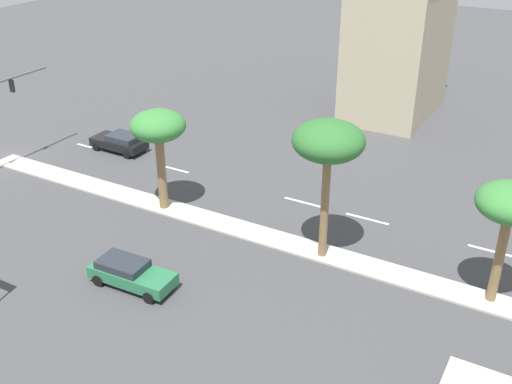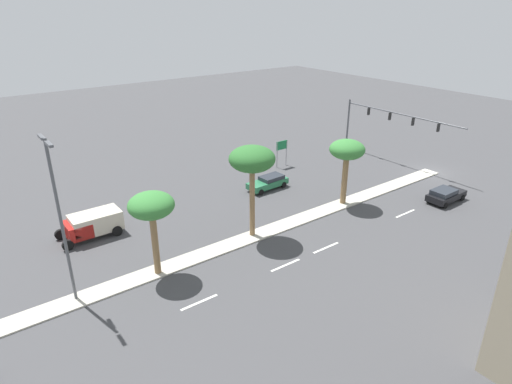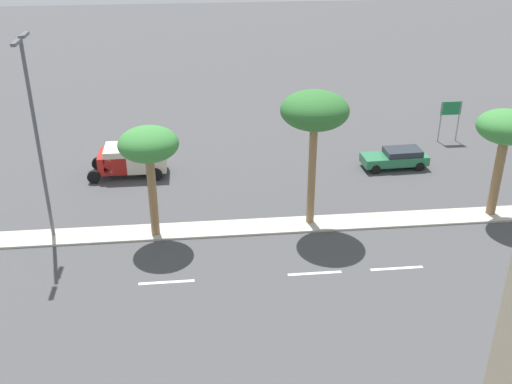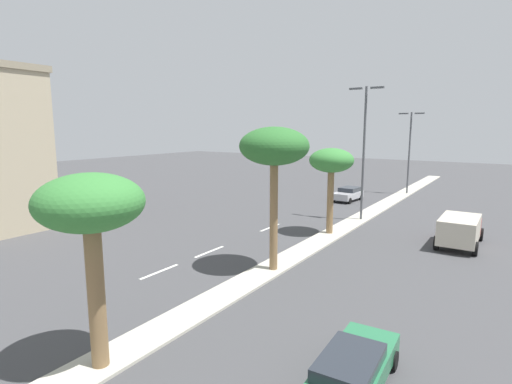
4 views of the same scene
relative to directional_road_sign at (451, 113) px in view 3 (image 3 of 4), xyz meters
name	(u,v)px [view 3 (image 3 of 4)]	position (x,y,z in m)	size (l,w,h in m)	color
ground_plane	(241,228)	(-12.10, 17.25, -2.36)	(160.00, 160.00, 0.00)	#424244
median_curb	(90,236)	(-12.10, 25.92, -2.30)	(1.80, 78.11, 0.12)	#B7B2A3
lane_stripe_right	(397,268)	(-17.13, 9.52, -2.35)	(0.20, 2.80, 0.01)	silver
lane_stripe_near	(315,273)	(-17.13, 13.86, -2.35)	(0.20, 2.80, 0.01)	silver
lane_stripe_left	(167,282)	(-17.13, 21.45, -2.35)	(0.20, 2.80, 0.01)	silver
directional_road_sign	(451,113)	(0.00, 0.00, 0.00)	(0.10, 1.61, 3.23)	gray
palm_tree_rear	(506,130)	(-11.99, 2.04, 3.12)	(3.39, 3.39, 6.49)	olive
palm_tree_far	(315,113)	(-11.86, 13.14, 4.50)	(3.78, 3.78, 7.93)	olive
palm_tree_mid	(149,147)	(-12.32, 22.17, 3.08)	(3.26, 3.26, 6.39)	olive
street_lamp_mid	(35,127)	(-11.85, 27.96, 4.24)	(2.90, 0.24, 11.23)	#515459
sedan_green_trailing	(396,158)	(-4.50, 5.59, -1.61)	(2.06, 4.66, 1.37)	#287047
box_truck	(130,159)	(-3.75, 24.21, -1.18)	(2.55, 5.27, 2.08)	#B21E19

